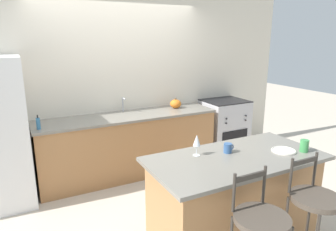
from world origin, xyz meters
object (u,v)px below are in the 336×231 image
Objects in this scene: oven_range at (224,127)px; soap_bottle at (38,123)px; bar_stool_far at (314,211)px; pumpkin_decoration at (176,104)px; wine_glass at (197,141)px; tumbler_cup at (304,146)px; coffee_mug at (228,148)px; dinner_plate at (284,151)px.

oven_range is 5.40× the size of soap_bottle.
pumpkin_decoration is (0.16, 2.67, 0.38)m from bar_stool_far.
wine_glass is 1.73× the size of tumbler_cup.
bar_stool_far is 0.90m from coffee_mug.
pumpkin_decoration is at bearing 67.06° from wine_glass.
dinner_plate is at bearing 151.66° from tumbler_cup.
pumpkin_decoration reaches higher than dinner_plate.
oven_range is 1.06m from pumpkin_decoration.
soap_bottle reaches higher than dinner_plate.
tumbler_cup reaches higher than dinner_plate.
soap_bottle is at bearing -176.36° from oven_range.
coffee_mug is (0.31, -0.08, -0.10)m from wine_glass.
wine_glass reaches higher than soap_bottle.
dinner_plate is 2.09× the size of coffee_mug.
soap_bottle is at bearing 138.64° from tumbler_cup.
coffee_mug is (-0.31, 0.76, 0.35)m from bar_stool_far.
coffee_mug is (-1.40, -1.85, 0.48)m from oven_range.
pumpkin_decoration is 2.06m from soap_bottle.
pumpkin_decoration reaches higher than coffee_mug.
soap_bottle reaches higher than coffee_mug.
wine_glass is at bearing 126.44° from bar_stool_far.
wine_glass is 1.85× the size of coffee_mug.
tumbler_cup is (0.68, -0.32, 0.01)m from coffee_mug.
bar_stool_far is at bearing -110.52° from dinner_plate.
soap_bottle reaches higher than tumbler_cup.
dinner_plate is at bearing -24.13° from coffee_mug.
bar_stool_far is 1.14m from wine_glass.
wine_glass is at bearing -51.45° from soap_bottle.
bar_stool_far is 0.68m from tumbler_cup.
soap_bottle reaches higher than bar_stool_far.
wine_glass reaches higher than bar_stool_far.
tumbler_cup is 0.67× the size of soap_bottle.
dinner_plate is 1.31× the size of soap_bottle.
tumbler_cup is 0.68× the size of pumpkin_decoration.
dinner_plate is 0.89m from wine_glass.
oven_range is at bearing -3.52° from pumpkin_decoration.
oven_range is at bearing 71.84° from tumbler_cup.
oven_range is at bearing 46.14° from wine_glass.
wine_glass is 1.07m from tumbler_cup.
soap_bottle is at bearing 133.41° from coffee_mug.
coffee_mug is 0.63× the size of pumpkin_decoration.
soap_bottle is (-2.09, 1.89, 0.07)m from dinner_plate.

